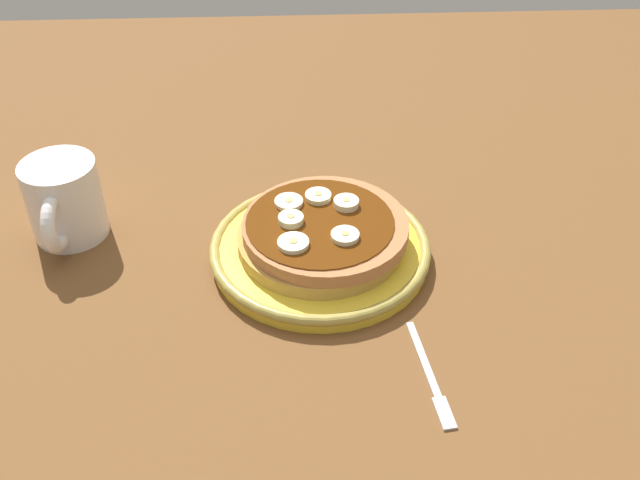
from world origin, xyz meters
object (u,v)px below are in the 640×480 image
at_px(banana_slice_2, 293,244).
at_px(coffee_mug, 64,201).
at_px(pancake_stack, 320,233).
at_px(banana_slice_0, 291,218).
at_px(plate, 320,249).
at_px(banana_slice_5, 289,203).
at_px(fork, 431,378).
at_px(banana_slice_3, 345,236).
at_px(banana_slice_4, 322,197).
at_px(banana_slice_1, 346,203).

bearing_deg(banana_slice_2, coffee_mug, -110.37).
xyz_separation_m(pancake_stack, banana_slice_0, (-0.00, -0.03, 0.02)).
distance_m(plate, coffee_mug, 0.29).
relative_size(banana_slice_5, fork, 0.24).
bearing_deg(fork, banana_slice_3, -155.54).
height_order(banana_slice_0, banana_slice_3, banana_slice_0).
height_order(banana_slice_2, coffee_mug, coffee_mug).
distance_m(pancake_stack, banana_slice_4, 0.05).
bearing_deg(banana_slice_3, banana_slice_5, -137.75).
height_order(plate, banana_slice_3, banana_slice_3).
bearing_deg(banana_slice_3, banana_slice_0, -120.22).
bearing_deg(banana_slice_3, coffee_mug, -105.40).
bearing_deg(fork, banana_slice_5, -149.54).
bearing_deg(banana_slice_3, fork, 24.46).
height_order(banana_slice_0, banana_slice_5, banana_slice_0).
bearing_deg(coffee_mug, banana_slice_1, 84.82).
distance_m(banana_slice_2, banana_slice_3, 0.05).
height_order(pancake_stack, banana_slice_4, banana_slice_4).
relative_size(banana_slice_0, banana_slice_4, 0.93).
bearing_deg(banana_slice_1, fork, 16.97).
xyz_separation_m(banana_slice_2, banana_slice_5, (-0.07, -0.00, -0.00)).
height_order(banana_slice_0, banana_slice_1, same).
bearing_deg(banana_slice_5, banana_slice_2, 2.79).
distance_m(banana_slice_5, fork, 0.25).
bearing_deg(banana_slice_2, plate, 143.30).
height_order(plate, fork, plate).
height_order(banana_slice_5, coffee_mug, coffee_mug).
xyz_separation_m(pancake_stack, coffee_mug, (-0.05, -0.28, 0.01)).
xyz_separation_m(coffee_mug, fork, (0.24, 0.37, -0.04)).
distance_m(plate, banana_slice_3, 0.06).
bearing_deg(banana_slice_5, coffee_mug, -94.94).
relative_size(banana_slice_2, banana_slice_3, 1.10).
bearing_deg(fork, coffee_mug, -122.14).
xyz_separation_m(plate, banana_slice_5, (-0.03, -0.03, 0.04)).
bearing_deg(coffee_mug, pancake_stack, 79.07).
distance_m(banana_slice_0, banana_slice_1, 0.07).
distance_m(plate, fork, 0.20).
xyz_separation_m(plate, banana_slice_3, (0.03, 0.02, 0.04)).
xyz_separation_m(banana_slice_0, banana_slice_5, (-0.03, -0.00, -0.00)).
xyz_separation_m(plate, pancake_stack, (-0.00, 0.00, 0.02)).
relative_size(banana_slice_3, coffee_mug, 0.25).
height_order(banana_slice_1, banana_slice_3, banana_slice_1).
xyz_separation_m(pancake_stack, fork, (0.18, 0.09, -0.03)).
distance_m(plate, banana_slice_1, 0.06).
relative_size(plate, banana_slice_0, 8.91).
xyz_separation_m(pancake_stack, banana_slice_3, (0.03, 0.02, 0.02)).
relative_size(banana_slice_3, fork, 0.23).
distance_m(coffee_mug, fork, 0.44).
bearing_deg(coffee_mug, banana_slice_5, 85.06).
relative_size(pancake_stack, fork, 1.45).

